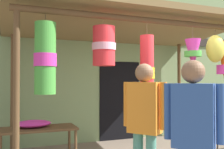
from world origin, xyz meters
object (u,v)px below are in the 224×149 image
(flower_heap_on_table, at_px, (34,124))
(display_table, at_px, (38,132))
(shopper_by_bananas, at_px, (144,119))
(customer_foreground, at_px, (193,130))

(flower_heap_on_table, bearing_deg, display_table, -44.47)
(shopper_by_bananas, bearing_deg, display_table, 119.60)
(shopper_by_bananas, bearing_deg, flower_heap_on_table, 120.28)
(display_table, xyz_separation_m, customer_foreground, (1.20, -2.75, 0.43))
(display_table, bearing_deg, shopper_by_bananas, -60.40)
(customer_foreground, distance_m, shopper_by_bananas, 0.83)
(customer_foreground, height_order, shopper_by_bananas, shopper_by_bananas)
(flower_heap_on_table, xyz_separation_m, customer_foreground, (1.27, -2.82, 0.29))
(display_table, distance_m, customer_foreground, 3.03)
(shopper_by_bananas, bearing_deg, customer_foreground, -82.98)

